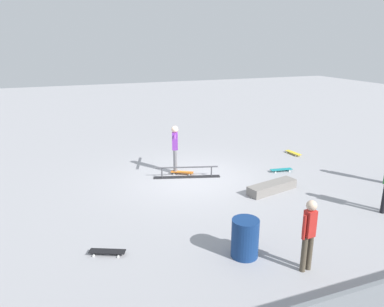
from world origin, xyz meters
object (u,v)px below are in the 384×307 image
object	(u,v)px
loose_skateboard_yellow	(293,153)
loose_skateboard_black	(107,251)
skate_ledge	(272,187)
loose_skateboard_teal	(281,170)
skateboard_main	(182,172)
skater_main	(175,146)
grind_rail	(187,173)
bystander_red_shirt	(309,232)
trash_bin	(245,238)

from	to	relation	value
loose_skateboard_yellow	loose_skateboard_black	xyz separation A→B (m)	(8.36, 4.79, 0.00)
skate_ledge	loose_skateboard_teal	bearing A→B (deg)	-132.40
skateboard_main	loose_skateboard_yellow	distance (m)	5.13
skater_main	loose_skateboard_teal	world-z (taller)	skater_main
loose_skateboard_teal	loose_skateboard_yellow	world-z (taller)	same
skate_ledge	loose_skateboard_teal	xyz separation A→B (m)	(-1.33, -1.46, -0.07)
grind_rail	skater_main	world-z (taller)	skater_main
loose_skateboard_yellow	bystander_red_shirt	bearing A→B (deg)	139.96
skater_main	skateboard_main	bearing A→B (deg)	-125.36
skate_ledge	trash_bin	bearing A→B (deg)	48.28
skater_main	grind_rail	bearing A→B (deg)	-140.12
loose_skateboard_teal	loose_skateboard_black	world-z (taller)	same
grind_rail	skateboard_main	size ratio (longest dim) A/B	2.88
trash_bin	skateboard_main	bearing A→B (deg)	-94.90
skate_ledge	loose_skateboard_yellow	world-z (taller)	skate_ledge
skate_ledge	skater_main	world-z (taller)	skater_main
loose_skateboard_teal	skate_ledge	bearing A→B (deg)	-123.68
skate_ledge	skater_main	size ratio (longest dim) A/B	1.02
trash_bin	loose_skateboard_black	bearing A→B (deg)	-21.98
skateboard_main	bystander_red_shirt	xyz separation A→B (m)	(-0.46, 6.27, 0.81)
skate_ledge	skater_main	xyz separation A→B (m)	(2.28, -2.72, 0.85)
grind_rail	trash_bin	size ratio (longest dim) A/B	2.61
skater_main	bystander_red_shirt	xyz separation A→B (m)	(-0.63, 6.51, -0.11)
loose_skateboard_yellow	trash_bin	xyz separation A→B (m)	(5.56, 5.92, 0.36)
skate_ledge	skater_main	bearing A→B (deg)	-50.05
skateboard_main	skater_main	bearing A→B (deg)	-23.08
grind_rail	loose_skateboard_black	world-z (taller)	grind_rail
bystander_red_shirt	loose_skateboard_yellow	xyz separation A→B (m)	(-4.65, -6.84, -0.81)
skate_ledge	bystander_red_shirt	distance (m)	4.20
skate_ledge	loose_skateboard_teal	distance (m)	1.98
skater_main	skate_ledge	bearing A→B (deg)	-121.63
skateboard_main	loose_skateboard_black	size ratio (longest dim) A/B	0.97
skater_main	loose_skateboard_black	size ratio (longest dim) A/B	2.11
grind_rail	skate_ledge	size ratio (longest dim) A/B	1.30
bystander_red_shirt	trash_bin	xyz separation A→B (m)	(0.92, -0.92, -0.44)
skateboard_main	loose_skateboard_black	world-z (taller)	same
loose_skateboard_teal	loose_skateboard_black	xyz separation A→B (m)	(6.69, 3.20, 0.00)
skateboard_main	bystander_red_shirt	size ratio (longest dim) A/B	0.51
skate_ledge	skateboard_main	world-z (taller)	skate_ledge
skater_main	bystander_red_shirt	bearing A→B (deg)	-156.05
loose_skateboard_yellow	trash_bin	size ratio (longest dim) A/B	0.94
grind_rail	skater_main	bearing A→B (deg)	-51.77
skate_ledge	loose_skateboard_yellow	xyz separation A→B (m)	(-3.00, -3.05, -0.07)
bystander_red_shirt	trash_bin	distance (m)	1.37
skater_main	loose_skateboard_yellow	size ratio (longest dim) A/B	2.10
loose_skateboard_yellow	loose_skateboard_teal	bearing A→B (deg)	127.73
loose_skateboard_black	skate_ledge	bearing A→B (deg)	42.64
trash_bin	bystander_red_shirt	bearing A→B (deg)	135.05
grind_rail	loose_skateboard_teal	bearing A→B (deg)	-174.70
grind_rail	bystander_red_shirt	size ratio (longest dim) A/B	1.46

